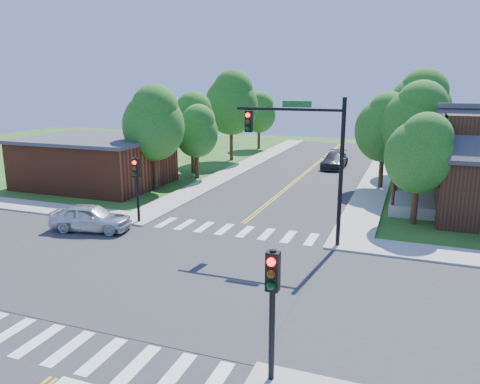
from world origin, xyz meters
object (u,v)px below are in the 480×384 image
at_px(signal_mast_ne, 306,147).
at_px(car_dgrey, 335,160).
at_px(car_silver, 91,218).
at_px(signal_pole_nw, 137,178).
at_px(signal_pole_se, 272,292).

bearing_deg(signal_mast_ne, car_dgrey, 95.22).
bearing_deg(car_silver, signal_mast_ne, -90.13).
bearing_deg(car_silver, signal_pole_nw, -49.10).
xyz_separation_m(signal_pole_se, signal_pole_nw, (-11.20, 11.20, 0.00)).
height_order(signal_mast_ne, car_silver, signal_mast_ne).
distance_m(signal_pole_se, car_silver, 15.87).
bearing_deg(signal_pole_nw, signal_pole_se, -45.00).
bearing_deg(car_dgrey, signal_mast_ne, -84.93).
xyz_separation_m(signal_pole_se, car_dgrey, (-3.63, 32.44, -1.94)).
bearing_deg(signal_mast_ne, car_silver, -169.40).
height_order(signal_pole_se, signal_pole_nw, same).
bearing_deg(car_silver, car_dgrey, -32.30).
xyz_separation_m(signal_pole_se, car_silver, (-12.84, 9.12, -1.93)).
relative_size(signal_pole_nw, car_silver, 0.83).
relative_size(signal_mast_ne, car_dgrey, 1.45).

